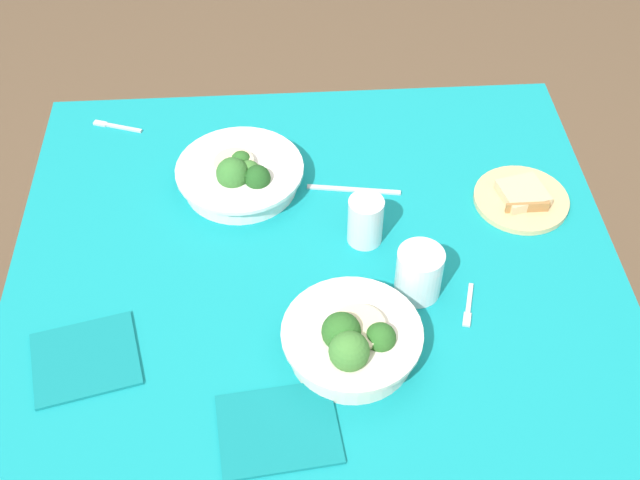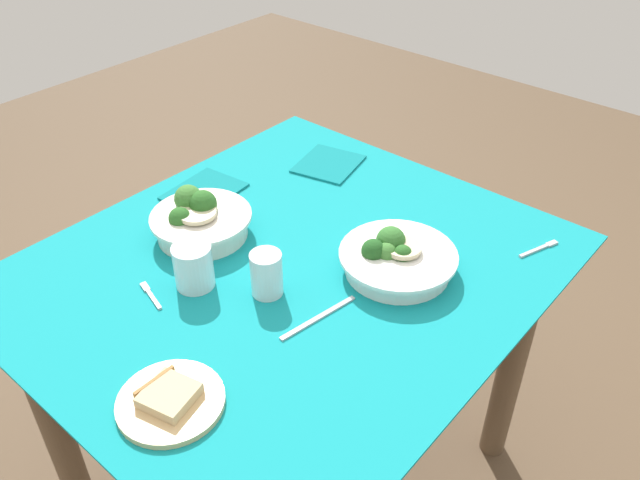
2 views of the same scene
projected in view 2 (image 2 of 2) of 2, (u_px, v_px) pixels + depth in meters
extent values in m
plane|color=brown|center=(296.00, 474.00, 1.85)|extent=(6.00, 6.00, 0.00)
cube|color=teal|center=(288.00, 266.00, 1.40)|extent=(1.10, 0.97, 0.01)
cube|color=brown|center=(289.00, 271.00, 1.41)|extent=(1.07, 0.94, 0.02)
cylinder|color=brown|center=(300.00, 248.00, 2.10)|extent=(0.07, 0.07, 0.72)
cylinder|color=brown|center=(52.00, 417.00, 1.56)|extent=(0.07, 0.07, 0.72)
cylinder|color=brown|center=(513.00, 361.00, 1.71)|extent=(0.07, 0.07, 0.72)
cylinder|color=white|center=(397.00, 263.00, 1.37)|extent=(0.22, 0.22, 0.04)
cylinder|color=white|center=(398.00, 254.00, 1.36)|extent=(0.25, 0.25, 0.01)
sphere|color=#3D7A33|center=(387.00, 253.00, 1.35)|extent=(0.04, 0.04, 0.04)
sphere|color=#1E511E|center=(373.00, 251.00, 1.35)|extent=(0.05, 0.05, 0.05)
sphere|color=#286023|center=(403.00, 254.00, 1.35)|extent=(0.04, 0.04, 0.04)
sphere|color=#33702D|center=(391.00, 241.00, 1.37)|extent=(0.06, 0.06, 0.06)
cylinder|color=beige|center=(403.00, 248.00, 1.36)|extent=(0.08, 0.08, 0.01)
cylinder|color=silver|center=(202.00, 226.00, 1.48)|extent=(0.20, 0.20, 0.05)
cylinder|color=silver|center=(201.00, 216.00, 1.46)|extent=(0.23, 0.23, 0.01)
sphere|color=#3D7A33|center=(188.00, 199.00, 1.48)|extent=(0.06, 0.06, 0.06)
sphere|color=#286023|center=(203.00, 204.00, 1.46)|extent=(0.06, 0.06, 0.06)
sphere|color=#286023|center=(180.00, 218.00, 1.44)|extent=(0.05, 0.05, 0.05)
cylinder|color=beige|center=(197.00, 213.00, 1.44)|extent=(0.09, 0.09, 0.01)
cylinder|color=#D6B27A|center=(171.00, 402.00, 1.09)|extent=(0.18, 0.18, 0.01)
cube|color=#CCB284|center=(169.00, 395.00, 1.08)|extent=(0.10, 0.10, 0.02)
cube|color=#9E703D|center=(155.00, 384.00, 1.10)|extent=(0.08, 0.01, 0.02)
cylinder|color=silver|center=(193.00, 266.00, 1.32)|extent=(0.08, 0.08, 0.09)
cylinder|color=silver|center=(266.00, 274.00, 1.30)|extent=(0.06, 0.06, 0.10)
cube|color=#B7B7BC|center=(154.00, 300.00, 1.31)|extent=(0.03, 0.07, 0.00)
cube|color=#B7B7BC|center=(145.00, 287.00, 1.34)|extent=(0.02, 0.03, 0.00)
cube|color=#B7B7BC|center=(534.00, 251.00, 1.44)|extent=(0.08, 0.03, 0.00)
cube|color=#B7B7BC|center=(552.00, 243.00, 1.46)|extent=(0.03, 0.02, 0.00)
cube|color=#B7B7BC|center=(318.00, 318.00, 1.26)|extent=(0.18, 0.04, 0.00)
cube|color=#0F777D|center=(328.00, 164.00, 1.75)|extent=(0.20, 0.18, 0.01)
cube|color=#0F777D|center=(204.00, 191.00, 1.63)|extent=(0.20, 0.16, 0.01)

